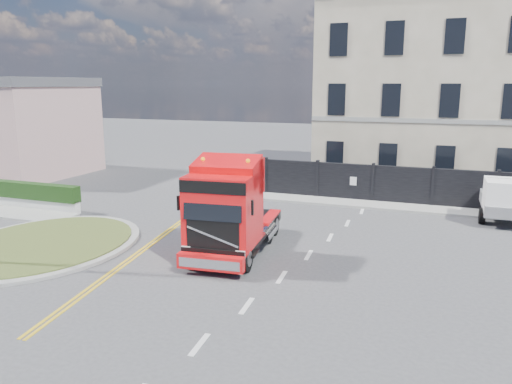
% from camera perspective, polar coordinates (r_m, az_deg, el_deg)
% --- Properties ---
extents(ground, '(120.00, 120.00, 0.00)m').
position_cam_1_polar(ground, '(19.85, -2.00, -5.88)').
color(ground, '#424244').
rests_on(ground, ground).
extents(traffic_island, '(6.80, 6.80, 0.17)m').
position_cam_1_polar(traffic_island, '(21.14, -23.21, -5.53)').
color(traffic_island, gray).
rests_on(traffic_island, ground).
extents(hedge_wall, '(8.00, 0.55, 1.35)m').
position_cam_1_polar(hedge_wall, '(28.21, -25.99, -0.11)').
color(hedge_wall, silver).
rests_on(hedge_wall, ground).
extents(seaside_bldg_pink, '(8.00, 8.00, 6.00)m').
position_cam_1_polar(seaside_bldg_pink, '(38.06, -25.56, 6.27)').
color(seaside_bldg_pink, '#C09896').
rests_on(seaside_bldg_pink, ground).
extents(hoarding_fence, '(18.80, 0.25, 2.00)m').
position_cam_1_polar(hoarding_fence, '(26.95, 18.56, 0.53)').
color(hoarding_fence, black).
rests_on(hoarding_fence, ground).
extents(georgian_building, '(12.30, 10.30, 12.80)m').
position_cam_1_polar(georgian_building, '(33.97, 18.64, 10.94)').
color(georgian_building, beige).
rests_on(georgian_building, ground).
extents(pavement_far, '(20.00, 1.60, 0.12)m').
position_cam_1_polar(pavement_far, '(26.29, 17.15, -1.76)').
color(pavement_far, gray).
rests_on(pavement_far, ground).
extents(truck, '(2.82, 6.21, 3.60)m').
position_cam_1_polar(truck, '(17.90, -3.12, -2.53)').
color(truck, black).
rests_on(truck, ground).
extents(flatbed_pickup, '(2.21, 4.95, 2.06)m').
position_cam_1_polar(flatbed_pickup, '(25.19, 26.70, -0.68)').
color(flatbed_pickup, slate).
rests_on(flatbed_pickup, ground).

